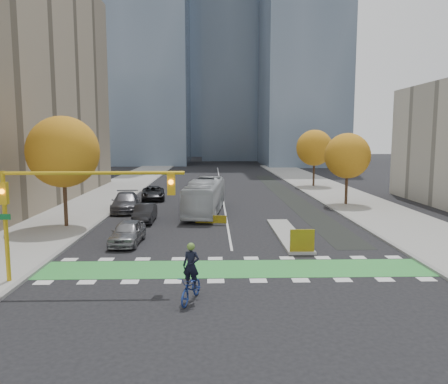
{
  "coord_description": "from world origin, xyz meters",
  "views": [
    {
      "loc": [
        -1.14,
        -20.13,
        6.72
      ],
      "look_at": [
        -0.36,
        9.13,
        3.0
      ],
      "focal_mm": 35.0,
      "sensor_mm": 36.0,
      "label": 1
    }
  ],
  "objects": [
    {
      "name": "tree_east_near",
      "position": [
        12.0,
        22.0,
        4.86
      ],
      "size": [
        4.4,
        4.4,
        7.08
      ],
      "color": "#332114",
      "rests_on": "ground"
    },
    {
      "name": "parked_car_b",
      "position": [
        -6.5,
        14.09,
        0.71
      ],
      "size": [
        1.53,
        4.3,
        1.41
      ],
      "primitive_type": "imported",
      "rotation": [
        0.0,
        0.0,
        0.01
      ],
      "color": "black",
      "rests_on": "ground"
    },
    {
      "name": "curb_west",
      "position": [
        -10.0,
        20.0,
        0.07
      ],
      "size": [
        0.3,
        120.0,
        0.16
      ],
      "primitive_type": "cube",
      "color": "gray",
      "rests_on": "ground"
    },
    {
      "name": "sidewalk_west",
      "position": [
        -13.5,
        20.0,
        0.07
      ],
      "size": [
        7.0,
        120.0,
        0.15
      ],
      "primitive_type": "cube",
      "color": "gray",
      "rests_on": "ground"
    },
    {
      "name": "curb_east",
      "position": [
        10.0,
        20.0,
        0.07
      ],
      "size": [
        0.3,
        120.0,
        0.16
      ],
      "primitive_type": "cube",
      "color": "gray",
      "rests_on": "ground"
    },
    {
      "name": "bike_lane_paint",
      "position": [
        7.5,
        30.0,
        0.01
      ],
      "size": [
        2.5,
        50.0,
        0.01
      ],
      "primitive_type": "cube",
      "color": "black",
      "rests_on": "ground"
    },
    {
      "name": "tree_east_far",
      "position": [
        12.5,
        38.0,
        5.24
      ],
      "size": [
        4.8,
        4.8,
        7.65
      ],
      "color": "#332114",
      "rests_on": "ground"
    },
    {
      "name": "parked_car_a",
      "position": [
        -6.5,
        6.95,
        0.74
      ],
      "size": [
        1.94,
        4.43,
        1.48
      ],
      "primitive_type": "imported",
      "rotation": [
        0.0,
        0.0,
        -0.04
      ],
      "color": "gray",
      "rests_on": "ground"
    },
    {
      "name": "tower_nw",
      "position": [
        -18.0,
        90.0,
        35.0
      ],
      "size": [
        22.0,
        22.0,
        70.0
      ],
      "primitive_type": "cube",
      "color": "#47566B",
      "rests_on": "ground"
    },
    {
      "name": "ground",
      "position": [
        0.0,
        0.0,
        0.0
      ],
      "size": [
        300.0,
        300.0,
        0.0
      ],
      "primitive_type": "plane",
      "color": "black",
      "rests_on": "ground"
    },
    {
      "name": "traffic_signal_west",
      "position": [
        -7.93,
        -0.51,
        4.03
      ],
      "size": [
        8.53,
        0.56,
        5.2
      ],
      "color": "#BF9914",
      "rests_on": "ground"
    },
    {
      "name": "parked_car_c",
      "position": [
        -9.0,
        19.09,
        0.84
      ],
      "size": [
        3.04,
        6.04,
        1.68
      ],
      "primitive_type": "imported",
      "rotation": [
        0.0,
        0.0,
        0.12
      ],
      "color": "#4E4E53",
      "rests_on": "ground"
    },
    {
      "name": "tower_nc",
      "position": [
        6.0,
        110.0,
        45.0
      ],
      "size": [
        20.0,
        20.0,
        90.0
      ],
      "primitive_type": "cube",
      "color": "#47566B",
      "rests_on": "ground"
    },
    {
      "name": "cyclist",
      "position": [
        -2.02,
        -2.89,
        0.82
      ],
      "size": [
        1.33,
        2.26,
        2.46
      ],
      "rotation": [
        0.0,
        0.0,
        -0.29
      ],
      "color": "navy",
      "rests_on": "ground"
    },
    {
      "name": "tower_ne",
      "position": [
        20.0,
        85.0,
        30.0
      ],
      "size": [
        18.0,
        24.0,
        60.0
      ],
      "primitive_type": "cube",
      "color": "#47566B",
      "rests_on": "ground"
    },
    {
      "name": "tree_west",
      "position": [
        -12.0,
        12.0,
        5.62
      ],
      "size": [
        5.2,
        5.2,
        8.22
      ],
      "color": "#332114",
      "rests_on": "ground"
    },
    {
      "name": "parked_car_d",
      "position": [
        -7.5,
        26.39,
        0.71
      ],
      "size": [
        3.01,
        5.4,
        1.43
      ],
      "primitive_type": "imported",
      "rotation": [
        0.0,
        0.0,
        0.13
      ],
      "color": "black",
      "rests_on": "ground"
    },
    {
      "name": "bike_crossing",
      "position": [
        0.0,
        1.5,
        0.01
      ],
      "size": [
        20.0,
        3.0,
        0.01
      ],
      "primitive_type": "cube",
      "color": "green",
      "rests_on": "ground"
    },
    {
      "name": "median_island",
      "position": [
        4.0,
        9.0,
        0.08
      ],
      "size": [
        1.6,
        10.0,
        0.16
      ],
      "primitive_type": "cube",
      "color": "gray",
      "rests_on": "ground"
    },
    {
      "name": "tower_far",
      "position": [
        -4.0,
        140.0,
        40.0
      ],
      "size": [
        26.0,
        26.0,
        80.0
      ],
      "primitive_type": "cube",
      "color": "#47566B",
      "rests_on": "ground"
    },
    {
      "name": "sidewalk_east",
      "position": [
        13.5,
        20.0,
        0.07
      ],
      "size": [
        7.0,
        120.0,
        0.15
      ],
      "primitive_type": "cube",
      "color": "gray",
      "rests_on": "ground"
    },
    {
      "name": "centre_line",
      "position": [
        0.0,
        40.0,
        0.01
      ],
      "size": [
        0.15,
        70.0,
        0.01
      ],
      "primitive_type": "cube",
      "color": "silver",
      "rests_on": "ground"
    },
    {
      "name": "hazard_board",
      "position": [
        4.0,
        4.2,
        0.8
      ],
      "size": [
        1.4,
        0.12,
        1.3
      ],
      "primitive_type": "cube",
      "color": "yellow",
      "rests_on": "median_island"
    },
    {
      "name": "bus",
      "position": [
        -1.81,
        17.84,
        1.5
      ],
      "size": [
        3.66,
        10.97,
        3.0
      ],
      "primitive_type": "imported",
      "rotation": [
        0.0,
        0.0,
        -0.11
      ],
      "color": "#B7BBBF",
      "rests_on": "ground"
    }
  ]
}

